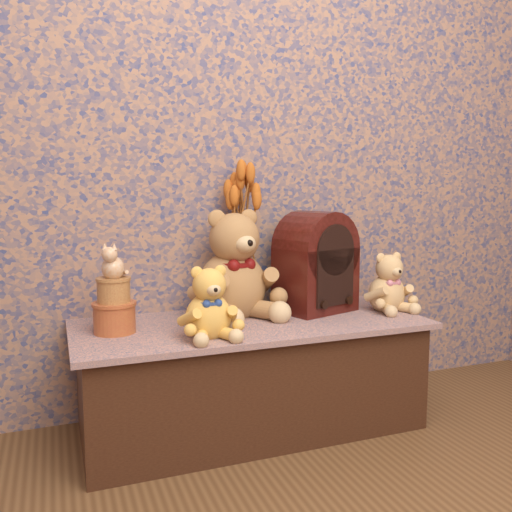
{
  "coord_description": "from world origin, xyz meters",
  "views": [
    {
      "loc": [
        -0.65,
        -0.51,
        0.86
      ],
      "look_at": [
        0.0,
        1.19,
        0.64
      ],
      "focal_mm": 37.49,
      "sensor_mm": 36.0,
      "label": 1
    }
  ],
  "objects_px": {
    "teddy_large": "(232,259)",
    "cathedral_radio": "(316,261)",
    "teddy_medium": "(208,299)",
    "ceramic_vase": "(243,289)",
    "teddy_small": "(387,279)",
    "biscuit_tin_lower": "(115,318)",
    "cat_figurine": "(113,260)"
  },
  "relations": [
    {
      "from": "teddy_small",
      "to": "cathedral_radio",
      "type": "xyz_separation_m",
      "value": [
        -0.26,
        0.09,
        0.07
      ]
    },
    {
      "from": "ceramic_vase",
      "to": "biscuit_tin_lower",
      "type": "relative_size",
      "value": 1.33
    },
    {
      "from": "teddy_small",
      "to": "cat_figurine",
      "type": "distance_m",
      "value": 1.04
    },
    {
      "from": "cathedral_radio",
      "to": "ceramic_vase",
      "type": "xyz_separation_m",
      "value": [
        -0.27,
        0.08,
        -0.1
      ]
    },
    {
      "from": "cathedral_radio",
      "to": "biscuit_tin_lower",
      "type": "relative_size",
      "value": 2.86
    },
    {
      "from": "ceramic_vase",
      "to": "cat_figurine",
      "type": "height_order",
      "value": "cat_figurine"
    },
    {
      "from": "ceramic_vase",
      "to": "biscuit_tin_lower",
      "type": "height_order",
      "value": "ceramic_vase"
    },
    {
      "from": "teddy_medium",
      "to": "teddy_small",
      "type": "bearing_deg",
      "value": 7.27
    },
    {
      "from": "teddy_small",
      "to": "cathedral_radio",
      "type": "distance_m",
      "value": 0.29
    },
    {
      "from": "teddy_large",
      "to": "biscuit_tin_lower",
      "type": "distance_m",
      "value": 0.47
    },
    {
      "from": "cathedral_radio",
      "to": "teddy_small",
      "type": "bearing_deg",
      "value": -36.97
    },
    {
      "from": "teddy_medium",
      "to": "ceramic_vase",
      "type": "height_order",
      "value": "teddy_medium"
    },
    {
      "from": "teddy_large",
      "to": "ceramic_vase",
      "type": "height_order",
      "value": "teddy_large"
    },
    {
      "from": "biscuit_tin_lower",
      "to": "cat_figurine",
      "type": "height_order",
      "value": "cat_figurine"
    },
    {
      "from": "ceramic_vase",
      "to": "biscuit_tin_lower",
      "type": "xyz_separation_m",
      "value": [
        -0.49,
        -0.14,
        -0.04
      ]
    },
    {
      "from": "teddy_large",
      "to": "cathedral_radio",
      "type": "height_order",
      "value": "teddy_large"
    },
    {
      "from": "teddy_medium",
      "to": "teddy_small",
      "type": "distance_m",
      "value": 0.76
    },
    {
      "from": "teddy_medium",
      "to": "teddy_small",
      "type": "relative_size",
      "value": 1.01
    },
    {
      "from": "biscuit_tin_lower",
      "to": "cat_figurine",
      "type": "bearing_deg",
      "value": 0.0
    },
    {
      "from": "teddy_large",
      "to": "cathedral_radio",
      "type": "relative_size",
      "value": 1.1
    },
    {
      "from": "teddy_medium",
      "to": "cat_figurine",
      "type": "height_order",
      "value": "cat_figurine"
    },
    {
      "from": "biscuit_tin_lower",
      "to": "teddy_large",
      "type": "bearing_deg",
      "value": 11.81
    },
    {
      "from": "ceramic_vase",
      "to": "teddy_medium",
      "type": "bearing_deg",
      "value": -126.81
    },
    {
      "from": "teddy_medium",
      "to": "ceramic_vase",
      "type": "bearing_deg",
      "value": 51.16
    },
    {
      "from": "cathedral_radio",
      "to": "biscuit_tin_lower",
      "type": "xyz_separation_m",
      "value": [
        -0.76,
        -0.06,
        -0.14
      ]
    },
    {
      "from": "teddy_medium",
      "to": "cathedral_radio",
      "type": "xyz_separation_m",
      "value": [
        0.49,
        0.22,
        0.07
      ]
    },
    {
      "from": "biscuit_tin_lower",
      "to": "cat_figurine",
      "type": "relative_size",
      "value": 1.14
    },
    {
      "from": "teddy_medium",
      "to": "cathedral_radio",
      "type": "relative_size",
      "value": 0.64
    },
    {
      "from": "cat_figurine",
      "to": "teddy_large",
      "type": "bearing_deg",
      "value": 35.19
    },
    {
      "from": "teddy_small",
      "to": "ceramic_vase",
      "type": "height_order",
      "value": "teddy_small"
    },
    {
      "from": "teddy_small",
      "to": "teddy_large",
      "type": "bearing_deg",
      "value": 165.09
    },
    {
      "from": "teddy_large",
      "to": "cat_figurine",
      "type": "relative_size",
      "value": 3.57
    }
  ]
}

